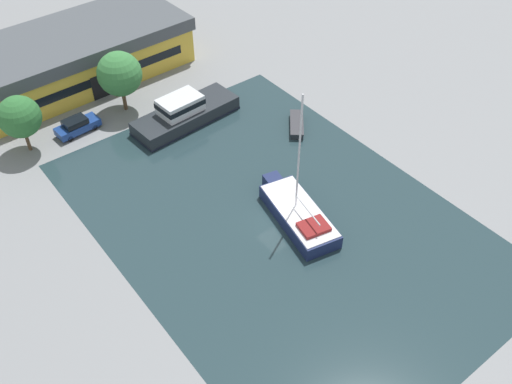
% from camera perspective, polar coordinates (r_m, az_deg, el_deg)
% --- Properties ---
extents(ground_plane, '(440.00, 440.00, 0.00)m').
position_cam_1_polar(ground_plane, '(48.31, 2.09, -2.69)').
color(ground_plane, gray).
extents(water_canal, '(26.42, 38.12, 0.01)m').
position_cam_1_polar(water_canal, '(48.31, 2.09, -2.69)').
color(water_canal, '#23383D').
rests_on(water_canal, ground).
extents(warehouse_building, '(25.19, 12.20, 5.34)m').
position_cam_1_polar(warehouse_building, '(67.90, -17.58, 12.93)').
color(warehouse_building, gold).
rests_on(warehouse_building, ground).
extents(quay_tree_near_building, '(4.54, 4.54, 6.52)m').
position_cam_1_polar(quay_tree_near_building, '(60.07, -13.49, 11.41)').
color(quay_tree_near_building, brown).
rests_on(quay_tree_near_building, ground).
extents(quay_tree_by_water, '(3.99, 3.99, 5.85)m').
position_cam_1_polar(quay_tree_by_water, '(57.26, -22.58, 6.95)').
color(quay_tree_by_water, brown).
rests_on(quay_tree_by_water, ground).
extents(parked_car, '(4.52, 2.11, 1.59)m').
position_cam_1_polar(parked_car, '(59.73, -17.45, 6.36)').
color(parked_car, navy).
rests_on(parked_car, ground).
extents(sailboat_moored, '(4.89, 9.86, 12.23)m').
position_cam_1_polar(sailboat_moored, '(47.81, 4.21, -2.16)').
color(sailboat_moored, '#19234C').
rests_on(sailboat_moored, water_canal).
extents(motor_cruiser, '(11.51, 4.68, 3.08)m').
position_cam_1_polar(motor_cruiser, '(58.70, -7.17, 7.85)').
color(motor_cruiser, '#23282D').
rests_on(motor_cruiser, water_canal).
extents(small_dinghy, '(3.80, 4.17, 0.70)m').
position_cam_1_polar(small_dinghy, '(58.04, 4.09, 6.74)').
color(small_dinghy, '#23282D').
rests_on(small_dinghy, water_canal).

